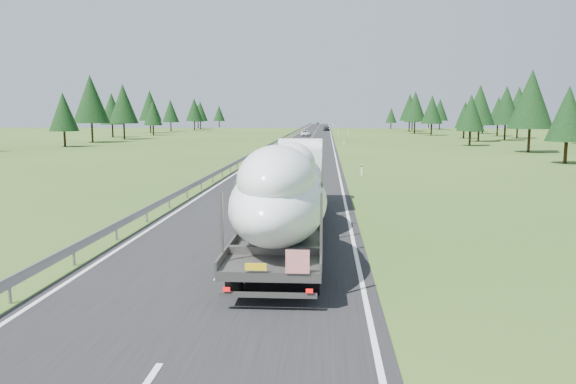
# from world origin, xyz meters

# --- Properties ---
(ground) EXTENTS (400.00, 400.00, 0.00)m
(ground) POSITION_xyz_m (0.00, 0.00, 0.00)
(ground) COLOR #334F1A
(ground) RESTS_ON ground
(road_surface) EXTENTS (10.00, 400.00, 0.02)m
(road_surface) POSITION_xyz_m (0.00, 100.00, 0.01)
(road_surface) COLOR black
(road_surface) RESTS_ON ground
(guardrail) EXTENTS (0.10, 400.00, 0.76)m
(guardrail) POSITION_xyz_m (-5.30, 99.94, 0.60)
(guardrail) COLOR slate
(guardrail) RESTS_ON ground
(marker_posts) EXTENTS (0.13, 350.08, 1.00)m
(marker_posts) POSITION_xyz_m (6.50, 155.00, 0.54)
(marker_posts) COLOR silver
(marker_posts) RESTS_ON ground
(highway_sign) EXTENTS (0.08, 0.90, 2.60)m
(highway_sign) POSITION_xyz_m (7.20, 80.00, 1.81)
(highway_sign) COLOR slate
(highway_sign) RESTS_ON ground
(tree_line_right) EXTENTS (27.96, 243.99, 12.18)m
(tree_line_right) POSITION_xyz_m (39.13, 81.60, 6.88)
(tree_line_right) COLOR black
(tree_line_right) RESTS_ON ground
(tree_line_left) EXTENTS (15.28, 244.44, 12.57)m
(tree_line_left) POSITION_xyz_m (-43.65, 81.65, 7.01)
(tree_line_left) COLOR black
(tree_line_left) RESTS_ON ground
(boat_truck) EXTENTS (3.18, 20.28, 4.29)m
(boat_truck) POSITION_xyz_m (1.91, 4.63, 2.32)
(boat_truck) COLOR white
(boat_truck) RESTS_ON ground
(distant_van) EXTENTS (2.35, 5.02, 1.39)m
(distant_van) POSITION_xyz_m (-1.65, 118.50, 0.69)
(distant_van) COLOR silver
(distant_van) RESTS_ON ground
(distant_car_dark) EXTENTS (2.25, 4.81, 1.59)m
(distant_car_dark) POSITION_xyz_m (3.41, 163.54, 0.80)
(distant_car_dark) COLOR black
(distant_car_dark) RESTS_ON ground
(distant_car_blue) EXTENTS (1.50, 3.98, 1.30)m
(distant_car_blue) POSITION_xyz_m (-1.43, 288.10, 0.65)
(distant_car_blue) COLOR #1A2A4A
(distant_car_blue) RESTS_ON ground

